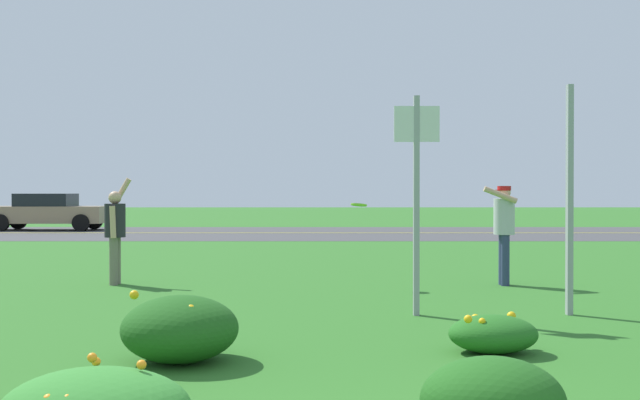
% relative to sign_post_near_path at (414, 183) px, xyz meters
% --- Properties ---
extents(ground_plane, '(120.00, 120.00, 0.00)m').
position_rel_sign_post_near_path_xyz_m(ground_plane, '(-0.82, 6.27, -1.64)').
color(ground_plane, '#2D6B23').
extents(highway_strip, '(120.00, 9.64, 0.01)m').
position_rel_sign_post_near_path_xyz_m(highway_strip, '(-0.82, 19.27, -1.64)').
color(highway_strip, '#424244').
rests_on(highway_strip, ground).
extents(highway_center_stripe, '(120.00, 0.16, 0.00)m').
position_rel_sign_post_near_path_xyz_m(highway_center_stripe, '(-0.82, 19.27, -1.63)').
color(highway_center_stripe, yellow).
rests_on(highway_center_stripe, ground).
extents(daylily_clump_front_right, '(0.85, 0.68, 0.41)m').
position_rel_sign_post_near_path_xyz_m(daylily_clump_front_right, '(0.45, -2.27, -1.46)').
color(daylily_clump_front_right, '#23661E').
rests_on(daylily_clump_front_right, ground).
extents(daylily_clump_front_left, '(1.05, 1.09, 0.62)m').
position_rel_sign_post_near_path_xyz_m(daylily_clump_front_left, '(-2.45, -2.66, -1.34)').
color(daylily_clump_front_left, '#1E5619').
rests_on(daylily_clump_front_left, ground).
extents(sign_post_near_path, '(0.56, 0.10, 2.72)m').
position_rel_sign_post_near_path_xyz_m(sign_post_near_path, '(0.00, 0.00, 0.00)').
color(sign_post_near_path, '#93969B').
rests_on(sign_post_near_path, ground).
extents(sign_post_by_roadside, '(0.07, 0.10, 2.86)m').
position_rel_sign_post_near_path_xyz_m(sign_post_by_roadside, '(1.91, 0.05, -0.21)').
color(sign_post_by_roadside, '#93969B').
rests_on(sign_post_by_roadside, ground).
extents(person_thrower_dark_shirt, '(0.40, 0.49, 1.76)m').
position_rel_sign_post_near_path_xyz_m(person_thrower_dark_shirt, '(-4.57, 3.23, -0.72)').
color(person_thrower_dark_shirt, '#232328').
rests_on(person_thrower_dark_shirt, ground).
extents(person_catcher_red_cap_gray_shirt, '(0.55, 0.49, 1.62)m').
position_rel_sign_post_near_path_xyz_m(person_catcher_red_cap_gray_shirt, '(1.81, 3.14, -0.65)').
color(person_catcher_red_cap_gray_shirt, '#B2B2B7').
rests_on(person_catcher_red_cap_gray_shirt, ground).
extents(frisbee_lime, '(0.27, 0.26, 0.08)m').
position_rel_sign_post_near_path_xyz_m(frisbee_lime, '(-0.57, 2.93, -0.32)').
color(frisbee_lime, '#8CD133').
extents(car_tan_center_left, '(4.50, 2.00, 1.45)m').
position_rel_sign_post_near_path_xyz_m(car_tan_center_left, '(-11.96, 21.43, -0.90)').
color(car_tan_center_left, '#937F60').
rests_on(car_tan_center_left, ground).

